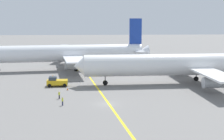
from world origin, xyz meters
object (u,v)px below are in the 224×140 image
Objects in this scene: pushback_tug at (57,82)px; ground_crew_wing_walker_right at (59,95)px; jet_bridge at (62,50)px; airliner_being_pushed at (189,65)px; ground_crew_ramp_agent_by_cones at (62,101)px; traffic_cone_nose_left at (67,89)px; airliner_at_gate_left at (65,53)px.

ground_crew_wing_walker_right is at bearing -82.45° from pushback_tug.
jet_bridge is at bearing 93.03° from pushback_tug.
ground_crew_wing_walker_right is (1.89, -14.27, -0.32)m from pushback_tug.
airliner_being_pushed is at bearing -53.84° from jet_bridge.
jet_bridge is (-5.91, 73.95, 3.65)m from ground_crew_ramp_agent_by_cones.
ground_crew_wing_walker_right is 0.10× the size of jet_bridge.
jet_bridge is at bearing 126.16° from airliner_being_pushed.
ground_crew_ramp_agent_by_cones is 2.94× the size of traffic_cone_nose_left.
airliner_being_pushed reaches higher than pushback_tug.
airliner_at_gate_left is 28.26m from pushback_tug.
ground_crew_wing_walker_right is 0.96× the size of ground_crew_ramp_agent_by_cones.
airliner_being_pushed is (35.19, -26.61, -0.57)m from airliner_at_gate_left.
airliner_at_gate_left is at bearing 93.22° from ground_crew_ramp_agent_by_cones.
ground_crew_wing_walker_right is at bearing -155.21° from airliner_being_pushed.
airliner_being_pushed is 37.32m from ground_crew_wing_walker_right.
ground_crew_wing_walker_right is 2.83× the size of traffic_cone_nose_left.
jet_bridge reaches higher than traffic_cone_nose_left.
airliner_at_gate_left reaches higher than ground_crew_ramp_agent_by_cones.
jet_bridge reaches higher than ground_crew_ramp_agent_by_cones.
jet_bridge is at bearing 94.57° from ground_crew_ramp_agent_by_cones.
ground_crew_ramp_agent_by_cones is at bearing -85.43° from jet_bridge.
airliner_being_pushed is 39.14m from ground_crew_ramp_agent_by_cones.
ground_crew_ramp_agent_by_cones is (3.06, -20.13, -0.28)m from pushback_tug.
ground_crew_wing_walker_right is at bearing -97.82° from traffic_cone_nose_left.
airliner_being_pushed is 34.86× the size of ground_crew_ramp_agent_by_cones.
pushback_tug is (-0.36, -27.89, -4.54)m from airliner_at_gate_left.
airliner_at_gate_left is 99.46× the size of traffic_cone_nose_left.
airliner_at_gate_left is 42.47m from ground_crew_wing_walker_right.
jet_bridge reaches higher than ground_crew_wing_walker_right.
ground_crew_wing_walker_right is (1.53, -42.16, -4.86)m from airliner_at_gate_left.
ground_crew_wing_walker_right is at bearing 101.31° from ground_crew_ramp_agent_by_cones.
pushback_tug reaches higher than ground_crew_ramp_agent_by_cones.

